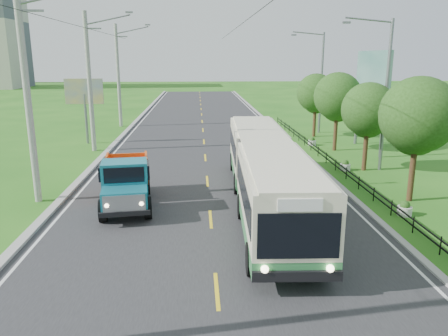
{
  "coord_description": "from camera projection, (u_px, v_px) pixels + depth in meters",
  "views": [
    {
      "loc": [
        -0.5,
        -11.75,
        6.78
      ],
      "look_at": [
        0.67,
        7.53,
        1.9
      ],
      "focal_mm": 35.0,
      "sensor_mm": 36.0,
      "label": 1
    }
  ],
  "objects": [
    {
      "name": "ground",
      "position": [
        217.0,
        291.0,
        13.06
      ],
      "size": [
        240.0,
        240.0,
        0.0
      ],
      "primitive_type": "plane",
      "color": "#226217",
      "rests_on": "ground"
    },
    {
      "name": "road",
      "position": [
        205.0,
        152.0,
        32.42
      ],
      "size": [
        14.0,
        120.0,
        0.02
      ],
      "primitive_type": "cube",
      "color": "#28282B",
      "rests_on": "ground"
    },
    {
      "name": "curb_left",
      "position": [
        107.0,
        152.0,
        31.98
      ],
      "size": [
        0.4,
        120.0,
        0.15
      ],
      "primitive_type": "cube",
      "color": "#9E9E99",
      "rests_on": "ground"
    },
    {
      "name": "curb_right",
      "position": [
        300.0,
        150.0,
        32.83
      ],
      "size": [
        0.3,
        120.0,
        0.1
      ],
      "primitive_type": "cube",
      "color": "#9E9E99",
      "rests_on": "ground"
    },
    {
      "name": "edge_line_left",
      "position": [
        114.0,
        153.0,
        32.02
      ],
      "size": [
        0.12,
        120.0,
        0.0
      ],
      "primitive_type": "cube",
      "color": "silver",
      "rests_on": "road"
    },
    {
      "name": "edge_line_right",
      "position": [
        293.0,
        150.0,
        32.8
      ],
      "size": [
        0.12,
        120.0,
        0.0
      ],
      "primitive_type": "cube",
      "color": "silver",
      "rests_on": "road"
    },
    {
      "name": "centre_dash",
      "position": [
        217.0,
        291.0,
        13.06
      ],
      "size": [
        0.12,
        2.2,
        0.0
      ],
      "primitive_type": "cube",
      "color": "yellow",
      "rests_on": "road"
    },
    {
      "name": "railing_right",
      "position": [
        336.0,
        166.0,
        27.01
      ],
      "size": [
        0.04,
        40.0,
        0.6
      ],
      "primitive_type": "cube",
      "color": "black",
      "rests_on": "ground"
    },
    {
      "name": "pole_near",
      "position": [
        28.0,
        96.0,
        20.04
      ],
      "size": [
        3.51,
        0.32,
        10.0
      ],
      "color": "gray",
      "rests_on": "ground"
    },
    {
      "name": "pole_mid",
      "position": [
        90.0,
        82.0,
        31.65
      ],
      "size": [
        3.51,
        0.32,
        10.0
      ],
      "color": "gray",
      "rests_on": "ground"
    },
    {
      "name": "pole_far",
      "position": [
        119.0,
        75.0,
        43.26
      ],
      "size": [
        3.51,
        0.32,
        10.0
      ],
      "color": "gray",
      "rests_on": "ground"
    },
    {
      "name": "tree_third",
      "position": [
        418.0,
        119.0,
        20.54
      ],
      "size": [
        3.6,
        3.62,
        6.0
      ],
      "color": "#382314",
      "rests_on": "ground"
    },
    {
      "name": "tree_fourth",
      "position": [
        368.0,
        112.0,
        26.45
      ],
      "size": [
        3.24,
        3.31,
        5.4
      ],
      "color": "#382314",
      "rests_on": "ground"
    },
    {
      "name": "tree_fifth",
      "position": [
        338.0,
        99.0,
        32.19
      ],
      "size": [
        3.48,
        3.52,
        5.8
      ],
      "color": "#382314",
      "rests_on": "ground"
    },
    {
      "name": "tree_back",
      "position": [
        316.0,
        95.0,
        38.05
      ],
      "size": [
        3.3,
        3.36,
        5.5
      ],
      "color": "#382314",
      "rests_on": "ground"
    },
    {
      "name": "streetlight_mid",
      "position": [
        384.0,
        90.0,
        26.04
      ],
      "size": [
        3.02,
        0.2,
        9.07
      ],
      "color": "slate",
      "rests_on": "ground"
    },
    {
      "name": "streetlight_far",
      "position": [
        320.0,
        79.0,
        39.58
      ],
      "size": [
        3.02,
        0.2,
        9.07
      ],
      "color": "slate",
      "rests_on": "ground"
    },
    {
      "name": "planter_near",
      "position": [
        405.0,
        209.0,
        19.31
      ],
      "size": [
        0.64,
        0.64,
        0.67
      ],
      "color": "silver",
      "rests_on": "ground"
    },
    {
      "name": "planter_mid",
      "position": [
        345.0,
        166.0,
        27.05
      ],
      "size": [
        0.64,
        0.64,
        0.67
      ],
      "color": "silver",
      "rests_on": "ground"
    },
    {
      "name": "planter_far",
      "position": [
        312.0,
        142.0,
        34.79
      ],
      "size": [
        0.64,
        0.64,
        0.67
      ],
      "color": "silver",
      "rests_on": "ground"
    },
    {
      "name": "billboard_left",
      "position": [
        84.0,
        96.0,
        34.78
      ],
      "size": [
        3.0,
        0.2,
        5.2
      ],
      "color": "slate",
      "rests_on": "ground"
    },
    {
      "name": "billboard_right",
      "position": [
        372.0,
        78.0,
        31.83
      ],
      "size": [
        0.24,
        6.0,
        7.3
      ],
      "color": "slate",
      "rests_on": "ground"
    },
    {
      "name": "bus",
      "position": [
        265.0,
        168.0,
        20.03
      ],
      "size": [
        3.23,
        16.26,
        3.12
      ],
      "rotation": [
        0.0,
        0.0,
        -0.04
      ],
      "color": "#327E43",
      "rests_on": "ground"
    },
    {
      "name": "dump_truck",
      "position": [
        126.0,
        179.0,
        20.31
      ],
      "size": [
        2.77,
        5.79,
        2.34
      ],
      "rotation": [
        0.0,
        0.0,
        0.12
      ],
      "color": "#157083",
      "rests_on": "ground"
    }
  ]
}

